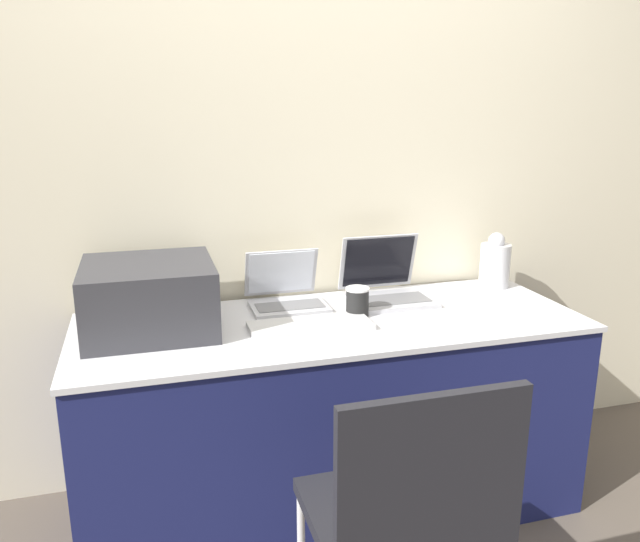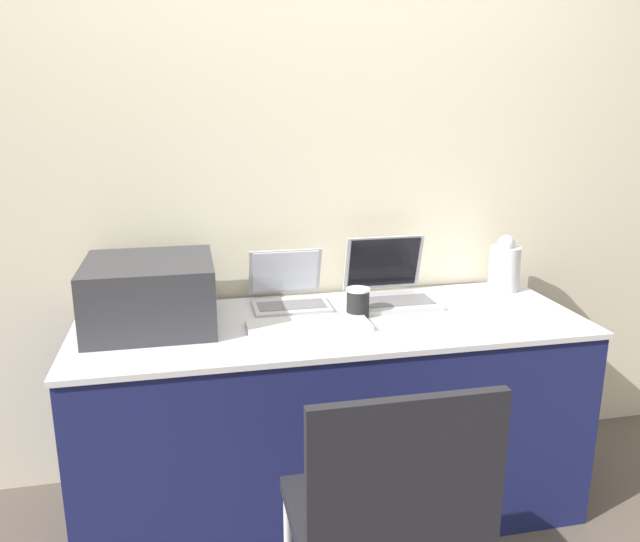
% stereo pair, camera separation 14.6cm
% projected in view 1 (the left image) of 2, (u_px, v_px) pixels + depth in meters
% --- Properties ---
extents(wall_back, '(8.00, 0.05, 2.60)m').
position_uv_depth(wall_back, '(304.00, 163.00, 2.51)').
color(wall_back, beige).
rests_on(wall_back, ground_plane).
extents(table, '(1.84, 0.68, 0.77)m').
position_uv_depth(table, '(332.00, 415.00, 2.38)').
color(table, '#191E51').
rests_on(table, ground_plane).
extents(printer, '(0.44, 0.42, 0.24)m').
position_uv_depth(printer, '(149.00, 295.00, 2.14)').
color(printer, '#333338').
rests_on(printer, table).
extents(laptop_left, '(0.29, 0.28, 0.21)m').
position_uv_depth(laptop_left, '(286.00, 294.00, 2.43)').
color(laptop_left, '#B7B7BC').
rests_on(laptop_left, table).
extents(laptop_right, '(0.32, 0.31, 0.25)m').
position_uv_depth(laptop_right, '(386.00, 286.00, 2.51)').
color(laptop_right, '#B7B7BC').
rests_on(laptop_right, table).
extents(external_keyboard, '(0.43, 0.17, 0.02)m').
position_uv_depth(external_keyboard, '(310.00, 326.00, 2.19)').
color(external_keyboard, silver).
rests_on(external_keyboard, table).
extents(coffee_cup, '(0.09, 0.09, 0.11)m').
position_uv_depth(coffee_cup, '(357.00, 302.00, 2.31)').
color(coffee_cup, black).
rests_on(coffee_cup, table).
extents(metal_pitcher, '(0.13, 0.13, 0.24)m').
position_uv_depth(metal_pitcher, '(495.00, 263.00, 2.67)').
color(metal_pitcher, silver).
rests_on(metal_pitcher, table).
extents(chair, '(0.47, 0.42, 0.91)m').
position_uv_depth(chair, '(410.00, 506.00, 1.59)').
color(chair, black).
rests_on(chair, ground_plane).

